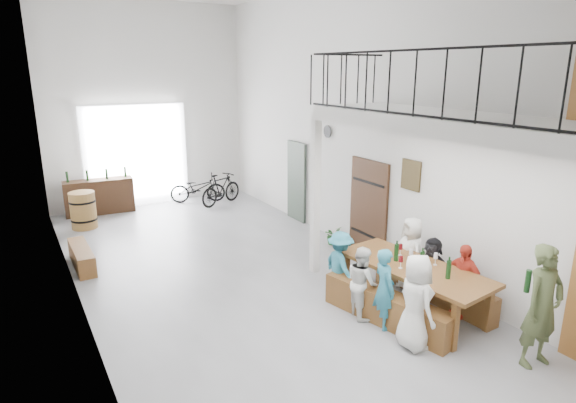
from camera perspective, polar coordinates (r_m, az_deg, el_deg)
floor at (r=9.11m, az=-5.39°, el=-8.86°), size 12.00×12.00×0.00m
room_walls at (r=8.30m, az=-6.02°, el=14.09°), size 12.00×12.00×12.00m
gateway_portal at (r=14.03m, az=-17.50°, el=5.16°), size 2.80×0.08×2.80m
right_wall_decor at (r=8.62m, az=16.38°, el=1.40°), size 0.07×8.28×5.07m
balcony at (r=7.05m, az=20.50°, el=8.14°), size 1.52×5.62×4.00m
tasting_table at (r=7.81m, az=14.66°, el=-7.94°), size 1.29×2.55×0.79m
bench_inner at (r=7.60m, az=11.50°, el=-12.25°), size 0.78×2.19×0.50m
bench_wall at (r=8.42m, az=17.54°, el=-9.91°), size 0.33×2.07×0.47m
tableware at (r=7.73m, az=15.08°, el=-6.43°), size 0.62×1.09×0.35m
side_bench at (r=10.25m, az=-23.25°, el=-6.06°), size 0.33×1.43×0.40m
oak_barrel at (r=12.60m, az=-23.10°, el=-0.95°), size 0.61×0.61×0.90m
serving_counter at (r=13.74m, az=-21.46°, el=0.56°), size 1.77×0.62×0.92m
counter_bottles at (r=13.61m, az=-21.71°, el=3.00°), size 1.49×0.17×0.28m
guest_left_a at (r=6.90m, az=14.90°, el=-11.44°), size 0.55×0.74×1.36m
guest_left_b at (r=7.33m, az=11.34°, el=-10.07°), size 0.39×0.51×1.24m
guest_left_c at (r=7.61m, az=8.78°, el=-9.38°), size 0.56×0.65×1.14m
guest_left_d at (r=8.10m, az=6.21°, el=-7.56°), size 0.50×0.79×1.18m
guest_right_a at (r=8.00m, az=19.97°, el=-8.75°), size 0.36×0.72×1.18m
guest_right_b at (r=8.38m, az=16.62°, el=-7.67°), size 0.46×1.04×1.09m
guest_right_c at (r=8.62m, az=14.36°, el=-6.04°), size 0.58×0.73×1.31m
host_standing at (r=7.05m, az=27.94°, el=-10.92°), size 0.64×0.45×1.65m
potted_plant at (r=10.65m, az=5.30°, el=-4.02°), size 0.41×0.37×0.40m
bicycle_near at (r=14.10m, az=-10.65°, el=1.55°), size 1.65×1.04×0.82m
bicycle_far at (r=13.75m, az=-7.94°, el=1.48°), size 1.54×0.97×0.90m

